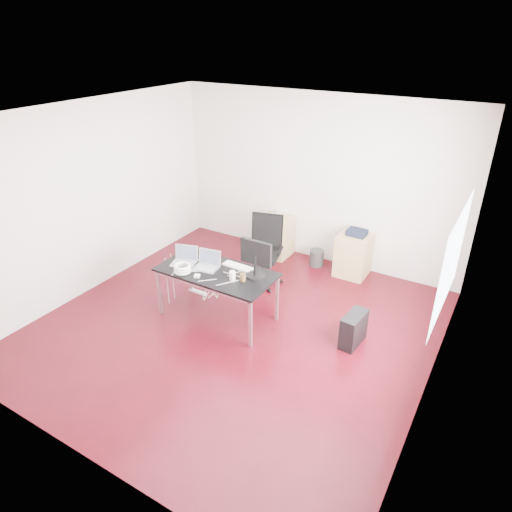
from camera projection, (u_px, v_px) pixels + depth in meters
The scene contains 18 objects.
room_shell at pixel (236, 234), 5.60m from camera, with size 5.00×5.00×5.00m.
desk at pixel (217, 275), 6.17m from camera, with size 1.60×0.80×0.73m.
office_chair at pixel (264, 247), 7.09m from camera, with size 0.58×0.60×1.08m.
filing_cabinet_left at pixel (276, 236), 8.06m from camera, with size 0.50×0.50×0.70m, color tan.
filing_cabinet_right at pixel (353, 255), 7.41m from camera, with size 0.50×0.50×0.70m, color tan.
pc_tower at pixel (353, 329), 5.83m from camera, with size 0.20×0.45×0.44m, color black.
wastebasket at pixel (317, 258), 7.78m from camera, with size 0.24×0.24×0.28m, color black.
power_strip at pixel (198, 292), 7.03m from camera, with size 0.30×0.06×0.04m, color white.
laptop_left at pixel (184, 259), 6.33m from camera, with size 0.39×0.34×0.23m.
laptop_right at pixel (207, 264), 6.21m from camera, with size 0.37×0.30×0.23m.
monitor at pixel (256, 257), 5.91m from camera, with size 0.45×0.26×0.51m.
keyboard at pixel (238, 266), 6.24m from camera, with size 0.44×0.14×0.02m, color white.
cup_white at pixel (232, 276), 5.92m from camera, with size 0.08×0.08×0.12m, color white.
cup_brown at pixel (243, 277), 5.90m from camera, with size 0.08×0.08×0.10m, color brown.
cable_coil at pixel (183, 269), 6.10m from camera, with size 0.24×0.24×0.11m.
power_adapter at pixel (197, 276), 6.00m from camera, with size 0.07×0.07×0.03m, color white.
speaker at pixel (276, 215), 7.80m from camera, with size 0.09×0.08×0.18m, color #9E9E9E.
navy_garment at pixel (357, 233), 7.24m from camera, with size 0.30×0.24×0.09m, color black.
Camera 1 is at (2.86, -4.25, 3.71)m, focal length 32.00 mm.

